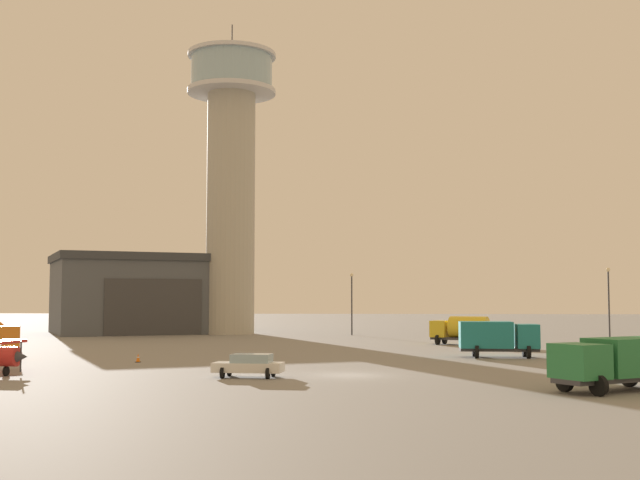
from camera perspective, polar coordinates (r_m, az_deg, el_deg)
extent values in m
plane|color=gray|center=(49.42, 2.06, -9.47)|extent=(400.00, 400.00, 0.00)
cylinder|color=#B2AD9E|center=(108.11, -6.29, 1.92)|extent=(6.38, 6.38, 31.95)
cylinder|color=silver|center=(111.01, -6.23, 10.30)|extent=(11.78, 11.78, 0.60)
cylinder|color=#99B7C6|center=(111.66, -6.22, 11.55)|extent=(10.83, 10.83, 4.41)
cylinder|color=silver|center=(112.35, -6.21, 12.75)|extent=(11.78, 11.78, 0.50)
cylinder|color=#38383D|center=(113.02, -6.20, 13.84)|extent=(0.16, 0.16, 4.00)
cube|color=#4C5159|center=(112.40, -12.46, -3.98)|extent=(27.52, 25.20, 9.46)
cube|color=#35393E|center=(112.52, -12.42, -1.32)|extent=(28.33, 26.01, 1.00)
cube|color=#38383A|center=(104.09, -11.59, -4.64)|extent=(10.94, 5.80, 7.09)
cone|color=#38383D|center=(51.70, -20.27, -7.69)|extent=(0.92, 0.89, 0.83)
cube|color=#38383D|center=(51.70, -20.27, -7.69)|extent=(0.06, 0.10, 1.81)
cylinder|color=black|center=(52.21, -21.18, -8.59)|extent=(0.20, 0.58, 0.57)
cube|color=#38383D|center=(82.68, 9.80, -6.84)|extent=(5.87, 3.95, 0.24)
cube|color=gold|center=(83.32, 8.47, -6.19)|extent=(2.36, 2.67, 1.64)
cube|color=#99B7C6|center=(83.57, 7.99, -5.96)|extent=(0.85, 1.75, 0.82)
cylinder|color=gold|center=(82.33, 10.42, -6.03)|extent=(4.30, 3.47, 2.11)
cylinder|color=black|center=(82.41, 8.27, -6.95)|extent=(0.66, 1.02, 1.00)
cylinder|color=black|center=(84.28, 8.75, -6.88)|extent=(0.66, 1.02, 1.00)
cylinder|color=black|center=(81.20, 10.71, -6.96)|extent=(0.66, 1.02, 1.00)
cylinder|color=black|center=(83.10, 11.14, -6.89)|extent=(0.66, 1.02, 1.00)
cube|color=#38383D|center=(43.52, 20.14, -9.12)|extent=(7.00, 5.55, 0.24)
cube|color=#287A42|center=(41.52, 17.77, -8.10)|extent=(2.98, 3.08, 1.67)
cube|color=#99B7C6|center=(40.82, 16.85, -7.72)|extent=(1.18, 1.72, 0.84)
cube|color=#287A42|center=(44.31, 21.08, -7.63)|extent=(5.35, 4.66, 1.87)
cylinder|color=black|center=(40.95, 18.98, -9.65)|extent=(0.78, 0.98, 1.00)
cylinder|color=black|center=(42.39, 16.80, -9.50)|extent=(0.78, 0.98, 1.00)
cylinder|color=black|center=(45.84, 20.88, -8.99)|extent=(0.78, 0.98, 1.00)
cube|color=#38383D|center=(65.56, 12.45, -7.52)|extent=(6.08, 1.91, 0.24)
cube|color=teal|center=(65.81, 14.33, -6.56)|extent=(1.73, 2.29, 1.86)
cube|color=#99B7C6|center=(65.92, 15.01, -6.22)|extent=(0.11, 1.93, 0.93)
cube|color=teal|center=(65.39, 11.56, -6.54)|extent=(4.09, 2.33, 2.06)
cylinder|color=black|center=(66.87, 14.16, -7.53)|extent=(0.29, 1.00, 1.00)
cylinder|color=black|center=(64.86, 14.44, -7.63)|extent=(0.29, 1.00, 1.00)
cylinder|color=black|center=(66.38, 10.78, -7.61)|extent=(0.29, 1.00, 1.00)
cylinder|color=black|center=(64.36, 10.95, -7.71)|extent=(0.29, 1.00, 1.00)
cube|color=#99B7C6|center=(63.44, -21.38, -6.17)|extent=(1.45, 1.72, 0.92)
cylinder|color=black|center=(64.70, -20.77, -7.50)|extent=(0.85, 0.95, 1.00)
cube|color=white|center=(48.10, -5.06, -8.89)|extent=(4.16, 2.00, 0.55)
cube|color=#99B7C6|center=(48.02, -4.82, -8.27)|extent=(2.37, 1.70, 0.50)
cylinder|color=black|center=(47.70, -6.87, -9.25)|extent=(0.22, 0.65, 0.64)
cylinder|color=black|center=(49.21, -6.38, -9.09)|extent=(0.22, 0.65, 0.64)
cylinder|color=black|center=(47.07, -3.69, -9.34)|extent=(0.22, 0.65, 0.64)
cylinder|color=black|center=(48.60, -3.29, -9.18)|extent=(0.22, 0.65, 0.64)
cylinder|color=#38383D|center=(103.28, 2.25, -4.64)|extent=(0.18, 0.18, 7.39)
sphere|color=#F9E5B2|center=(103.32, 2.24, -2.47)|extent=(0.44, 0.44, 0.44)
cylinder|color=#38383D|center=(94.17, 19.64, -4.40)|extent=(0.18, 0.18, 7.55)
sphere|color=#F9E5B2|center=(94.22, 19.58, -1.97)|extent=(0.44, 0.44, 0.44)
cube|color=black|center=(60.74, -12.66, -8.36)|extent=(0.36, 0.36, 0.04)
cone|color=orange|center=(60.72, -12.66, -8.06)|extent=(0.30, 0.30, 0.59)
cylinder|color=white|center=(60.71, -12.66, -8.04)|extent=(0.21, 0.21, 0.08)
cube|color=black|center=(60.38, 16.91, -8.31)|extent=(0.36, 0.36, 0.04)
cone|color=orange|center=(60.36, 16.91, -8.02)|extent=(0.30, 0.30, 0.56)
cylinder|color=white|center=(60.36, 16.91, -8.00)|extent=(0.21, 0.21, 0.08)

